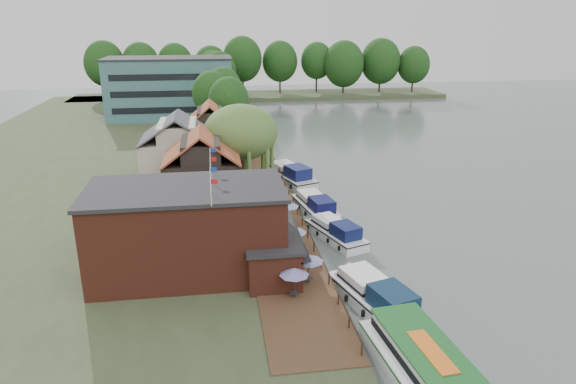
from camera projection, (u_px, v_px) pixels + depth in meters
name	position (u px, v px, depth m)	size (l,w,h in m)	color
ground	(374.00, 264.00, 45.55)	(260.00, 260.00, 0.00)	#485352
land_bank	(100.00, 166.00, 74.03)	(50.00, 140.00, 1.00)	#384728
quay_deck	(272.00, 217.00, 53.48)	(6.00, 50.00, 0.10)	#47301E
quay_rail	(297.00, 210.00, 54.18)	(0.20, 49.00, 1.00)	black
pub	(213.00, 229.00, 41.18)	(20.00, 11.00, 7.30)	maroon
hotel_block	(170.00, 88.00, 105.80)	(25.40, 12.40, 12.30)	#38666B
cottage_a	(202.00, 170.00, 54.91)	(8.60, 7.60, 8.50)	black
cottage_b	(179.00, 149.00, 63.86)	(9.60, 8.60, 8.50)	beige
cottage_c	(211.00, 133.00, 72.85)	(7.60, 7.60, 8.50)	black
willow	(241.00, 149.00, 59.91)	(8.60, 8.60, 10.43)	#476B2D
umbrella_0	(294.00, 283.00, 37.57)	(2.22, 2.22, 2.38)	navy
umbrella_1	(309.00, 269.00, 39.67)	(2.30, 2.30, 2.38)	navy
umbrella_2	(285.00, 254.00, 42.22)	(2.30, 2.30, 2.38)	navy
umbrella_3	(293.00, 239.00, 45.00)	(2.42, 2.42, 2.38)	navy
umbrella_4	(281.00, 223.00, 48.53)	(2.05, 2.05, 2.38)	#1C3C9C
umbrella_5	(287.00, 213.00, 51.16)	(2.37, 2.37, 2.38)	#1C499C
cruiser_0	(376.00, 294.00, 37.99)	(3.48, 10.75, 2.64)	white
cruiser_1	(336.00, 229.00, 50.13)	(2.97, 9.19, 2.20)	white
cruiser_2	(315.00, 204.00, 56.77)	(3.17, 9.82, 2.38)	white
cruiser_3	(290.00, 173.00, 67.73)	(3.53, 10.90, 2.68)	silver
tour_boat	(436.00, 381.00, 28.55)	(3.91, 13.88, 3.03)	silver
swan	(361.00, 331.00, 35.39)	(0.44, 0.44, 0.44)	white
bank_tree_0	(229.00, 113.00, 79.96)	(6.28, 6.28, 11.29)	#143811
bank_tree_1	(212.00, 104.00, 87.78)	(6.65, 6.65, 11.41)	#143811
bank_tree_2	(223.00, 97.00, 96.58)	(7.10, 7.10, 11.27)	#143811
bank_tree_3	(220.00, 81.00, 114.78)	(7.55, 7.55, 12.94)	#143811
bank_tree_4	(212.00, 78.00, 123.86)	(6.97, 6.97, 11.91)	#143811
bank_tree_5	(213.00, 76.00, 127.68)	(6.42, 6.42, 12.33)	#143811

